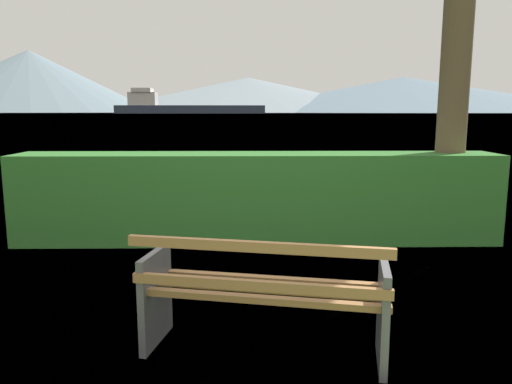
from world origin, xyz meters
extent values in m
plane|color=#4C6B33|center=(0.00, 0.00, 0.00)|extent=(1400.00, 1400.00, 0.00)
plane|color=#6B8EA3|center=(0.00, 309.43, 0.00)|extent=(620.00, 620.00, 0.00)
cube|color=olive|center=(-0.04, -0.19, 0.45)|extent=(1.64, 0.41, 0.04)
cube|color=olive|center=(0.00, 0.00, 0.45)|extent=(1.64, 0.41, 0.04)
cube|color=olive|center=(0.04, 0.19, 0.45)|extent=(1.64, 0.41, 0.04)
cube|color=olive|center=(-0.06, -0.26, 0.57)|extent=(1.63, 0.39, 0.06)
cube|color=olive|center=(-0.06, -0.31, 0.84)|extent=(1.63, 0.39, 0.06)
cube|color=#4C4C51|center=(-0.78, 0.14, 0.34)|extent=(0.15, 0.51, 0.68)
cube|color=#4C4C51|center=(0.77, -0.18, 0.34)|extent=(0.15, 0.51, 0.68)
cube|color=#2D6B28|center=(0.00, 2.98, 0.56)|extent=(6.06, 0.75, 1.12)
cylinder|color=brown|center=(2.51, 3.11, 2.48)|extent=(0.37, 0.37, 4.96)
cube|color=#2D384C|center=(-36.52, 314.73, 2.54)|extent=(94.30, 17.47, 5.08)
cube|color=silver|center=(-66.57, 313.91, 9.14)|extent=(17.27, 13.88, 8.13)
cube|color=silver|center=(-66.57, 313.91, 14.48)|extent=(12.24, 15.23, 2.54)
cone|color=slate|center=(-240.77, 555.44, 33.75)|extent=(273.61, 273.61, 67.51)
cone|color=gray|center=(0.00, 603.92, 20.71)|extent=(379.41, 379.41, 41.43)
cone|color=slate|center=(182.13, 580.20, 20.40)|extent=(431.88, 431.88, 40.80)
camera|label=1|loc=(-0.11, -3.20, 1.65)|focal=34.45mm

